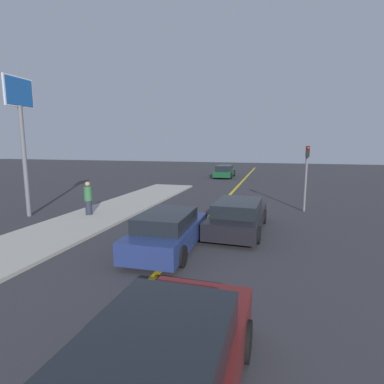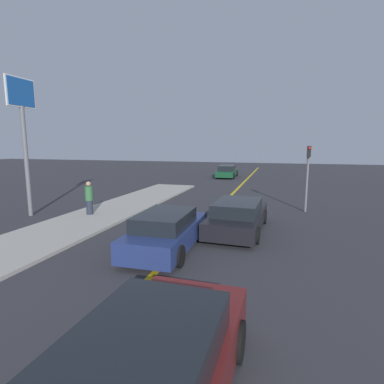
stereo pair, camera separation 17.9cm
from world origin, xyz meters
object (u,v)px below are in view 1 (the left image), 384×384
(car_parked_left_lot, at_px, (225,171))
(pedestrian_mid_group, at_px, (88,198))
(car_far_distant, at_px, (238,216))
(car_ahead_center, at_px, (168,231))
(traffic_light, at_px, (306,171))
(roadside_sign, at_px, (21,117))
(car_near_right_lane, at_px, (160,375))

(car_parked_left_lot, bearing_deg, pedestrian_mid_group, -101.34)
(car_far_distant, bearing_deg, car_ahead_center, -122.48)
(pedestrian_mid_group, bearing_deg, car_parked_left_lot, 80.08)
(pedestrian_mid_group, distance_m, traffic_light, 10.84)
(car_parked_left_lot, distance_m, pedestrian_mid_group, 19.37)
(car_ahead_center, distance_m, roadside_sign, 9.41)
(car_ahead_center, height_order, car_far_distant, car_ahead_center)
(car_ahead_center, height_order, traffic_light, traffic_light)
(car_parked_left_lot, distance_m, traffic_light, 16.55)
(car_near_right_lane, relative_size, car_parked_left_lot, 0.93)
(car_near_right_lane, distance_m, car_parked_left_lot, 28.43)
(car_parked_left_lot, xyz_separation_m, roadside_sign, (-6.22, -19.73, 4.06))
(car_ahead_center, bearing_deg, car_near_right_lane, -71.97)
(car_near_right_lane, relative_size, car_far_distant, 0.93)
(car_ahead_center, bearing_deg, roadside_sign, 161.04)
(traffic_light, bearing_deg, car_parked_left_lot, 113.86)
(traffic_light, height_order, roadside_sign, roadside_sign)
(pedestrian_mid_group, xyz_separation_m, traffic_light, (10.00, 4.01, 1.20))
(car_ahead_center, distance_m, traffic_light, 8.81)
(car_far_distant, xyz_separation_m, car_parked_left_lot, (-3.81, 19.51, 0.00))
(car_ahead_center, xyz_separation_m, traffic_light, (4.80, 7.25, 1.48))
(car_near_right_lane, height_order, roadside_sign, roadside_sign)
(car_far_distant, relative_size, traffic_light, 1.39)
(car_parked_left_lot, relative_size, roadside_sign, 0.72)
(car_far_distant, height_order, roadside_sign, roadside_sign)
(car_far_distant, distance_m, car_parked_left_lot, 19.88)
(car_far_distant, xyz_separation_m, pedestrian_mid_group, (-7.14, 0.43, 0.29))
(car_far_distant, bearing_deg, traffic_light, 59.33)
(roadside_sign, bearing_deg, traffic_light, 19.87)
(car_ahead_center, height_order, pedestrian_mid_group, pedestrian_mid_group)
(roadside_sign, bearing_deg, pedestrian_mid_group, 12.64)
(traffic_light, bearing_deg, pedestrian_mid_group, -158.16)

